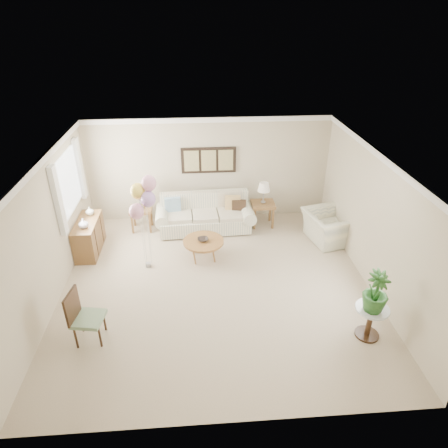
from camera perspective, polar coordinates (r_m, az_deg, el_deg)
name	(u,v)px	position (r m, az deg, el deg)	size (l,w,h in m)	color
ground_plane	(216,285)	(8.04, -1.10, -8.70)	(6.00, 6.00, 0.00)	tan
room_shell	(209,210)	(7.24, -2.13, 1.98)	(6.04, 6.04, 2.60)	beige
wall_art_triptych	(209,160)	(9.92, -2.20, 9.08)	(1.35, 0.06, 0.65)	black
sofa	(205,216)	(9.80, -2.72, 1.14)	(2.43, 1.00, 0.88)	#EDE7BD
end_table_left	(141,212)	(9.91, -11.76, 1.74)	(0.53, 0.48, 0.58)	brown
end_table_right	(263,206)	(9.94, 5.58, 2.51)	(0.57, 0.51, 0.62)	brown
lamp_left	(139,190)	(9.67, -12.09, 4.74)	(0.35, 0.35, 0.62)	gray
lamp_right	(264,188)	(9.72, 5.72, 5.20)	(0.30, 0.30, 0.53)	gray
coffee_table	(203,242)	(8.62, -2.95, -2.57)	(0.88, 0.88, 0.45)	olive
decor_bowl	(203,240)	(8.58, -3.02, -2.23)	(0.23, 0.23, 0.06)	#2F2621
armchair	(328,227)	(9.61, 14.58, -0.42)	(1.08, 0.95, 0.71)	#EDE7BD
side_table	(371,315)	(7.11, 20.27, -12.08)	(0.55, 0.55, 0.59)	silver
potted_plant	(376,292)	(6.77, 20.90, -9.05)	(0.40, 0.40, 0.72)	#1C4E1D
accent_chair	(83,315)	(6.97, -19.49, -12.21)	(0.55, 0.55, 0.97)	gray
credenza	(89,236)	(9.40, -18.74, -1.66)	(0.46, 1.20, 0.74)	brown
vase_white	(83,223)	(8.94, -19.46, 0.08)	(0.20, 0.20, 0.21)	silver
vase_sage	(90,211)	(9.46, -18.65, 1.77)	(0.18, 0.18, 0.19)	silver
balloon_cluster	(143,197)	(7.90, -11.52, 3.82)	(0.56, 0.46, 2.05)	gray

